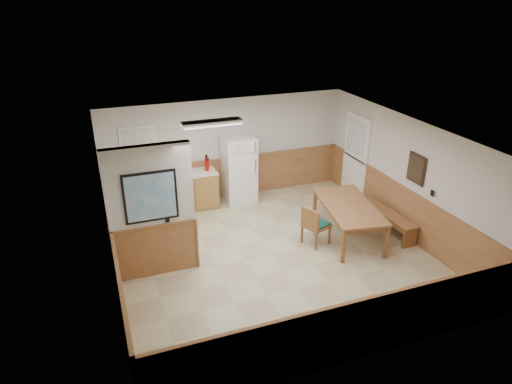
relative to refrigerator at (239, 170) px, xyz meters
name	(u,v)px	position (x,y,z in m)	size (l,w,h in m)	color
ground	(273,255)	(-0.18, -2.63, -0.83)	(6.00, 6.00, 0.00)	beige
ceiling	(275,134)	(-0.18, -2.63, 1.67)	(6.00, 6.00, 0.02)	white
back_wall	(227,149)	(-0.18, 0.37, 0.42)	(6.00, 0.02, 2.50)	silver
right_wall	(406,177)	(2.82, -2.63, 0.42)	(0.02, 6.00, 2.50)	silver
left_wall	(108,225)	(-3.18, -2.63, 0.42)	(0.02, 6.00, 2.50)	silver
wainscot_back	(228,178)	(-0.18, 0.35, -0.33)	(6.00, 0.04, 1.00)	#A66F42
wainscot_right	(401,209)	(2.80, -2.63, -0.33)	(0.04, 6.00, 1.00)	#A66F42
wainscot_left	(115,263)	(-3.16, -2.63, -0.33)	(0.04, 6.00, 1.00)	#A66F42
partition_wall	(152,214)	(-2.43, -2.43, 0.40)	(1.50, 0.20, 2.50)	silver
kitchen_counter	(183,191)	(-1.39, 0.05, -0.37)	(2.20, 0.61, 1.00)	#AA823C
exterior_door	(355,157)	(2.78, -0.73, 0.22)	(0.07, 1.02, 2.15)	white
kitchen_window	(138,148)	(-2.28, 0.35, 0.72)	(0.80, 0.04, 1.00)	white
wall_painting	(416,169)	(2.78, -2.93, 0.72)	(0.04, 0.50, 0.60)	black
fluorescent_fixture	(212,123)	(-0.98, -1.33, 1.62)	(1.20, 0.30, 0.09)	white
refrigerator	(239,170)	(0.00, 0.00, 0.00)	(0.74, 0.72, 1.66)	white
dining_table	(349,209)	(1.58, -2.50, -0.17)	(1.32, 2.13, 0.75)	#9A5A38
dining_bench	(387,217)	(2.51, -2.58, -0.49)	(0.42, 1.59, 0.45)	#9A5A38
dining_chair	(313,223)	(0.74, -2.54, -0.33)	(0.75, 0.63, 0.85)	#9A5A38
fire_extinguisher	(207,164)	(-0.78, 0.04, 0.25)	(0.13, 0.13, 0.40)	#AD0B09
soap_bottle	(138,176)	(-2.39, 0.02, 0.17)	(0.06, 0.06, 0.19)	#177F27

